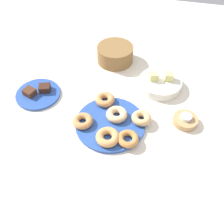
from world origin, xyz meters
The scene contains 17 objects.
ground_plane centered at (0.00, 0.00, 0.00)m, with size 2.40×2.40×0.00m, color beige.
donut_plate centered at (0.00, 0.00, 0.01)m, with size 0.29×0.29×0.01m, color #284C9E.
donut_0 centered at (0.12, 0.04, 0.03)m, with size 0.08×0.08×0.03m, color tan.
donut_1 centered at (-0.11, -0.03, 0.03)m, with size 0.08×0.08×0.03m, color #C6844C.
donut_2 centered at (0.02, 0.03, 0.03)m, with size 0.09×0.09×0.03m, color #EABC84.
donut_3 centered at (-0.05, 0.11, 0.03)m, with size 0.09×0.09×0.03m, color #C6844C.
donut_4 centered at (0.09, -0.07, 0.03)m, with size 0.08×0.08×0.02m, color #BC7A3D.
donut_5 centered at (0.01, -0.09, 0.03)m, with size 0.09×0.09×0.03m, color tan.
cake_plate centered at (-0.36, 0.09, 0.01)m, with size 0.20×0.20×0.01m, color #284C9E.
brownie_near centered at (-0.39, 0.08, 0.03)m, with size 0.05×0.04×0.03m, color #472819.
brownie_far centered at (-0.34, 0.12, 0.03)m, with size 0.05×0.04×0.03m, color #381E14.
candle_holder centered at (0.30, 0.08, 0.01)m, with size 0.10×0.10×0.03m, color tan.
tealight centered at (0.30, 0.08, 0.04)m, with size 0.05×0.05×0.01m, color silver.
basket centered at (-0.08, 0.42, 0.04)m, with size 0.18×0.18×0.08m, color brown.
fruit_bowl centered at (0.17, 0.27, 0.02)m, with size 0.20×0.20×0.04m, color silver.
melon_chunk_left centered at (0.14, 0.27, 0.06)m, with size 0.04×0.04×0.04m, color #DBD67A.
melon_chunk_right centered at (0.21, 0.29, 0.06)m, with size 0.04×0.04×0.04m, color #DBD67A.
Camera 1 is at (0.16, -0.63, 0.81)m, focal length 40.55 mm.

